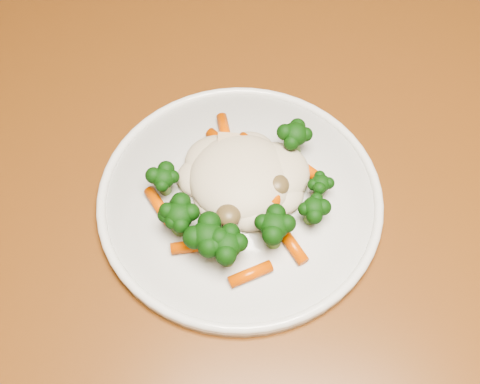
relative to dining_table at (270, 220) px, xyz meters
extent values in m
plane|color=brown|center=(-0.04, 0.05, -0.64)|extent=(3.00, 3.00, 0.00)
cube|color=brown|center=(0.00, 0.00, 0.09)|extent=(1.20, 0.91, 0.04)
cube|color=brown|center=(-0.43, 0.38, -0.28)|extent=(0.07, 0.07, 0.71)
cylinder|color=silver|center=(-0.03, -0.04, 0.12)|extent=(0.30, 0.30, 0.01)
ellipsoid|color=beige|center=(-0.03, -0.03, 0.15)|extent=(0.13, 0.11, 0.05)
ellipsoid|color=black|center=(-0.09, -0.09, 0.14)|extent=(0.05, 0.05, 0.04)
ellipsoid|color=black|center=(-0.04, -0.12, 0.15)|extent=(0.05, 0.05, 0.04)
ellipsoid|color=black|center=(0.00, -0.10, 0.14)|extent=(0.05, 0.05, 0.04)
ellipsoid|color=black|center=(0.04, -0.07, 0.14)|extent=(0.04, 0.04, 0.03)
ellipsoid|color=black|center=(0.05, -0.04, 0.14)|extent=(0.03, 0.03, 0.03)
ellipsoid|color=black|center=(0.02, 0.02, 0.14)|extent=(0.04, 0.04, 0.04)
ellipsoid|color=black|center=(-0.11, -0.05, 0.14)|extent=(0.04, 0.04, 0.03)
ellipsoid|color=black|center=(-0.09, -0.09, 0.14)|extent=(0.04, 0.04, 0.04)
ellipsoid|color=black|center=(-0.06, -0.11, 0.15)|extent=(0.05, 0.05, 0.04)
cylinder|color=#E85905|center=(-0.05, 0.01, 0.13)|extent=(0.05, 0.04, 0.01)
cylinder|color=#E85905|center=(-0.03, 0.01, 0.13)|extent=(0.04, 0.04, 0.01)
cylinder|color=#E85905|center=(0.03, 0.00, 0.13)|extent=(0.04, 0.04, 0.01)
cylinder|color=#E85905|center=(-0.11, -0.07, 0.13)|extent=(0.04, 0.04, 0.01)
cylinder|color=#E85905|center=(-0.07, -0.11, 0.13)|extent=(0.05, 0.02, 0.01)
cylinder|color=#E85905|center=(-0.01, -0.14, 0.13)|extent=(0.04, 0.03, 0.01)
cylinder|color=#E85905|center=(0.02, -0.10, 0.13)|extent=(0.04, 0.05, 0.01)
cylinder|color=#E85905|center=(0.01, -0.04, 0.14)|extent=(0.02, 0.04, 0.01)
cylinder|color=#E85905|center=(-0.04, 0.00, 0.14)|extent=(0.03, 0.04, 0.01)
cylinder|color=#E85905|center=(-0.06, 0.03, 0.13)|extent=(0.03, 0.05, 0.01)
ellipsoid|color=brown|center=(-0.02, -0.03, 0.14)|extent=(0.02, 0.02, 0.02)
ellipsoid|color=brown|center=(0.00, -0.04, 0.14)|extent=(0.03, 0.03, 0.02)
ellipsoid|color=brown|center=(-0.05, -0.03, 0.14)|extent=(0.02, 0.02, 0.01)
ellipsoid|color=brown|center=(-0.04, -0.08, 0.14)|extent=(0.03, 0.03, 0.02)
cube|color=tan|center=(-0.05, 0.01, 0.14)|extent=(0.02, 0.02, 0.01)
cube|color=tan|center=(-0.02, 0.01, 0.14)|extent=(0.02, 0.02, 0.01)
camera|label=1|loc=(0.00, -0.38, 0.66)|focal=45.00mm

